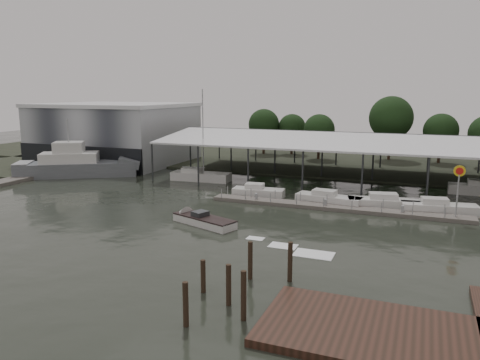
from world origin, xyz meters
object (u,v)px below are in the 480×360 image
at_px(grey_trawler, 78,166).
at_px(white_sailboat, 200,176).
at_px(speedboat_underway, 200,220).
at_px(shell_fuel_sign, 459,182).

xyz_separation_m(grey_trawler, white_sailboat, (18.68, 3.50, -0.92)).
relative_size(grey_trawler, speedboat_underway, 1.00).
distance_m(grey_trawler, speedboat_underway, 32.95).
bearing_deg(shell_fuel_sign, white_sailboat, 164.01).
xyz_separation_m(white_sailboat, speedboat_underway, (9.91, -19.83, -0.26)).
height_order(grey_trawler, white_sailboat, white_sailboat).
bearing_deg(speedboat_underway, white_sailboat, -43.38).
bearing_deg(white_sailboat, speedboat_underway, -67.82).
distance_m(shell_fuel_sign, speedboat_underway, 25.56).
height_order(shell_fuel_sign, grey_trawler, grey_trawler).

